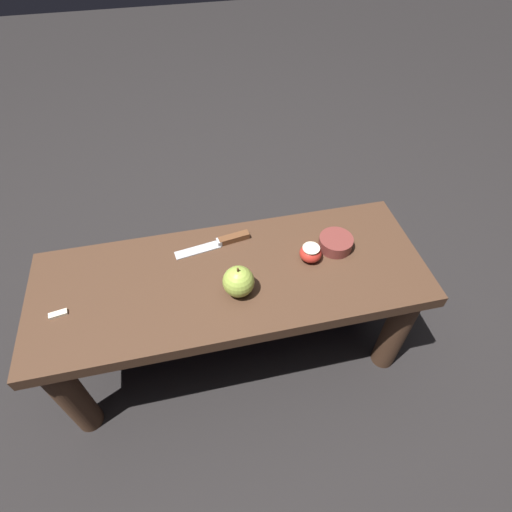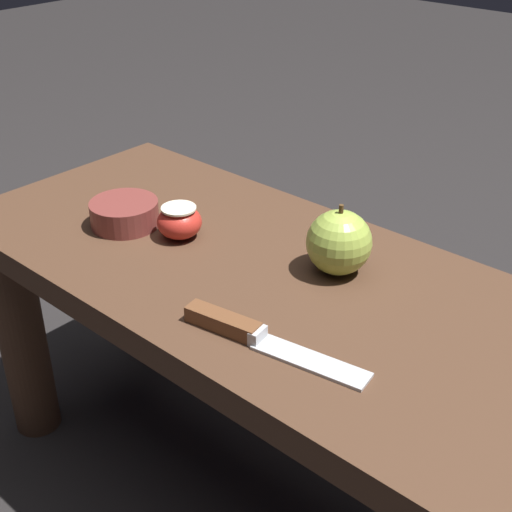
# 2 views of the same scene
# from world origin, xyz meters

# --- Properties ---
(wooden_bench) EXTENTS (1.13, 0.42, 0.43)m
(wooden_bench) POSITION_xyz_m (0.00, 0.00, 0.34)
(wooden_bench) COLOR #472D1E
(wooden_bench) RESTS_ON ground_plane
(knife) EXTENTS (0.23, 0.07, 0.02)m
(knife) POSITION_xyz_m (-0.00, -0.13, 0.44)
(knife) COLOR #B7BABF
(knife) RESTS_ON wooden_bench
(apple_whole) EXTENTS (0.09, 0.09, 0.10)m
(apple_whole) POSITION_xyz_m (-0.01, 0.06, 0.47)
(apple_whole) COLOR #9EB747
(apple_whole) RESTS_ON wooden_bench
(apple_cut) EXTENTS (0.06, 0.06, 0.05)m
(apple_cut) POSITION_xyz_m (-0.24, -0.01, 0.45)
(apple_cut) COLOR red
(apple_cut) RESTS_ON wooden_bench
(bowl) EXTENTS (0.10, 0.10, 0.04)m
(bowl) POSITION_xyz_m (-0.33, -0.04, 0.45)
(bowl) COLOR brown
(bowl) RESTS_ON wooden_bench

